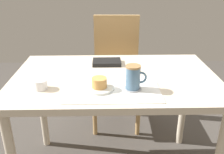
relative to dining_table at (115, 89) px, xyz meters
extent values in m
cylinder|color=beige|center=(-0.53, 0.31, -0.29)|extent=(0.05, 0.05, 0.68)
cylinder|color=beige|center=(0.53, 0.31, -0.29)|extent=(0.05, 0.05, 0.68)
cube|color=beige|center=(0.00, 0.00, 0.07)|extent=(1.17, 0.74, 0.04)
cylinder|color=tan|center=(0.21, 0.42, -0.43)|extent=(0.04, 0.04, 0.41)
cylinder|color=tan|center=(-0.15, 0.43, -0.43)|extent=(0.04, 0.04, 0.41)
cylinder|color=tan|center=(0.22, 0.78, -0.43)|extent=(0.04, 0.04, 0.41)
cylinder|color=tan|center=(-0.14, 0.79, -0.43)|extent=(0.04, 0.04, 0.41)
cube|color=tan|center=(0.03, 0.61, -0.21)|extent=(0.43, 0.43, 0.04)
cube|color=tan|center=(0.04, 0.80, 0.05)|extent=(0.39, 0.04, 0.48)
cube|color=white|center=(-0.02, -0.17, 0.09)|extent=(0.48, 0.31, 0.00)
cylinder|color=silver|center=(-0.08, -0.18, 0.09)|extent=(0.14, 0.14, 0.01)
cylinder|color=tan|center=(-0.08, -0.18, 0.12)|extent=(0.08, 0.08, 0.05)
cylinder|color=#99999E|center=(0.08, -0.18, 0.09)|extent=(0.09, 0.09, 0.00)
cylinder|color=slate|center=(0.08, -0.18, 0.15)|extent=(0.07, 0.07, 0.11)
cylinder|color=#9E7547|center=(0.08, -0.18, 0.21)|extent=(0.07, 0.07, 0.01)
torus|color=slate|center=(0.12, -0.18, 0.15)|extent=(0.06, 0.01, 0.06)
cylinder|color=white|center=(-0.38, -0.16, 0.11)|extent=(0.07, 0.07, 0.05)
cube|color=black|center=(-0.05, 0.19, 0.10)|extent=(0.18, 0.13, 0.02)
camera|label=1|loc=(-0.05, -1.31, 0.65)|focal=40.00mm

